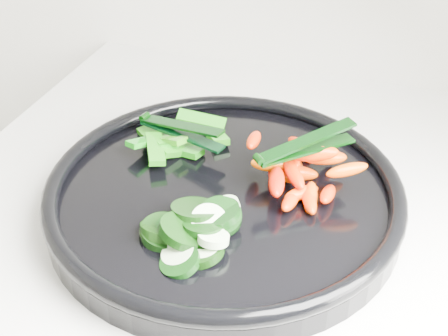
% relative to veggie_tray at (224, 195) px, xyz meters
% --- Properties ---
extents(veggie_tray, '(0.49, 0.49, 0.04)m').
position_rel_veggie_tray_xyz_m(veggie_tray, '(0.00, 0.00, 0.00)').
color(veggie_tray, black).
rests_on(veggie_tray, counter).
extents(cucumber_pile, '(0.11, 0.12, 0.04)m').
position_rel_veggie_tray_xyz_m(cucumber_pile, '(-0.01, -0.08, 0.01)').
color(cucumber_pile, black).
rests_on(cucumber_pile, veggie_tray).
extents(carrot_pile, '(0.13, 0.14, 0.06)m').
position_rel_veggie_tray_xyz_m(carrot_pile, '(0.07, 0.04, 0.02)').
color(carrot_pile, '#F74100').
rests_on(carrot_pile, veggie_tray).
extents(pepper_pile, '(0.12, 0.12, 0.04)m').
position_rel_veggie_tray_xyz_m(pepper_pile, '(-0.08, 0.06, 0.01)').
color(pepper_pile, '#09680F').
rests_on(pepper_pile, veggie_tray).
extents(tong_carrot, '(0.09, 0.09, 0.02)m').
position_rel_veggie_tray_xyz_m(tong_carrot, '(0.07, 0.04, 0.05)').
color(tong_carrot, black).
rests_on(tong_carrot, carrot_pile).
extents(tong_pepper, '(0.11, 0.05, 0.02)m').
position_rel_veggie_tray_xyz_m(tong_pepper, '(-0.07, 0.06, 0.03)').
color(tong_pepper, black).
rests_on(tong_pepper, pepper_pile).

